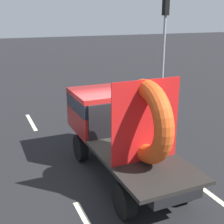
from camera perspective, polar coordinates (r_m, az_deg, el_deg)
The scene contains 5 objects.
ground_plane at distance 10.10m, azimuth -0.61°, elevation -10.40°, with size 120.00×120.00×0.00m, color black.
flatbed_truck at distance 9.45m, azimuth 0.79°, elevation -1.93°, with size 2.02×5.39×3.27m.
traffic_light at distance 19.21m, azimuth 9.80°, elevation 14.27°, with size 0.42×0.36×5.61m.
lane_dash_left_far at distance 14.62m, azimuth -14.86°, elevation -1.85°, with size 2.39×0.16×0.01m, color beige.
lane_dash_right_far at distance 14.95m, azimuth -0.97°, elevation -0.80°, with size 2.06×0.16×0.01m, color beige.
Camera 1 is at (-3.49, -8.19, 4.78)m, focal length 48.90 mm.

